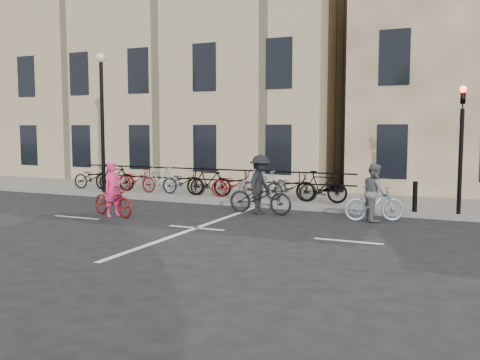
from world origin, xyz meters
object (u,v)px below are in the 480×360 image
at_px(lamp_post, 102,105).
at_px(cyclist_grey, 375,198).
at_px(cyclist_dark, 260,191).
at_px(cyclist_pink, 113,197).
at_px(traffic_light, 462,134).

bearing_deg(lamp_post, cyclist_grey, -7.60).
xyz_separation_m(lamp_post, cyclist_dark, (7.15, -1.57, -2.78)).
bearing_deg(cyclist_pink, lamp_post, 59.07).
distance_m(cyclist_pink, cyclist_grey, 7.62).
distance_m(lamp_post, cyclist_grey, 11.01).
distance_m(traffic_light, cyclist_pink, 10.27).
bearing_deg(traffic_light, cyclist_grey, -147.89).
distance_m(lamp_post, cyclist_pink, 5.75).
distance_m(cyclist_pink, cyclist_dark, 4.42).
distance_m(cyclist_grey, cyclist_dark, 3.40).
relative_size(traffic_light, lamp_post, 0.74).
relative_size(cyclist_grey, cyclist_dark, 0.84).
bearing_deg(cyclist_dark, cyclist_pink, 120.23).
xyz_separation_m(traffic_light, lamp_post, (-12.70, 0.06, 1.04)).
height_order(cyclist_pink, cyclist_grey, cyclist_grey).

